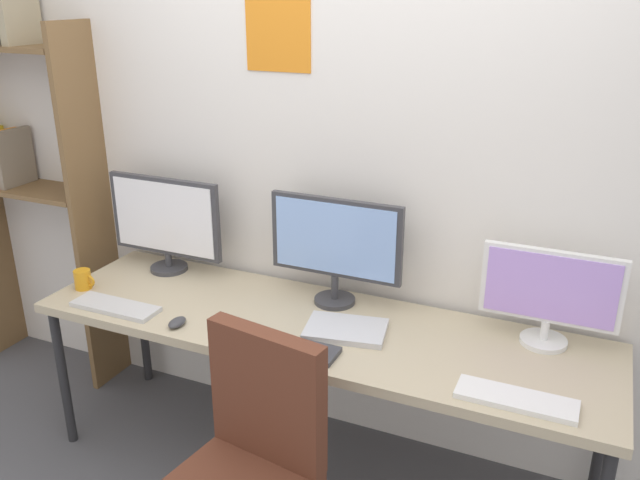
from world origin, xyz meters
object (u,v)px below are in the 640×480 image
object	(u,v)px
monitor_left	(165,221)
keyboard_left	(115,307)
keyboard_right	(516,399)
coffee_mug	(83,279)
desk	(315,333)
bookshelf	(11,133)
mouse_left_side	(239,326)
monitor_right	(550,293)
keyboard_center	(290,347)
mouse_right_side	(177,322)
monitor_center	(335,244)
laptop_closed	(346,329)

from	to	relation	value
monitor_left	keyboard_left	world-z (taller)	monitor_left
keyboard_right	coffee_mug	distance (m)	1.95
desk	bookshelf	xyz separation A→B (m)	(-1.82, 0.23, 0.64)
monitor_left	mouse_left_side	xyz separation A→B (m)	(0.62, -0.39, -0.24)
coffee_mug	monitor_right	bearing A→B (deg)	9.63
keyboard_center	keyboard_right	world-z (taller)	same
keyboard_center	keyboard_right	size ratio (longest dim) A/B	0.95
keyboard_left	monitor_left	bearing A→B (deg)	95.09
bookshelf	keyboard_left	world-z (taller)	bookshelf
keyboard_left	coffee_mug	size ratio (longest dim) A/B	3.74
desk	keyboard_center	bearing A→B (deg)	-90.00
bookshelf	monitor_right	distance (m)	2.73
keyboard_left	coffee_mug	world-z (taller)	coffee_mug
keyboard_left	mouse_right_side	world-z (taller)	mouse_right_side
monitor_center	monitor_right	xyz separation A→B (m)	(0.88, -0.00, -0.06)
bookshelf	keyboard_right	distance (m)	2.76
monitor_left	coffee_mug	bearing A→B (deg)	-124.16
bookshelf	mouse_left_side	bearing A→B (deg)	-14.53
keyboard_right	monitor_left	bearing A→B (deg)	165.57
monitor_right	bookshelf	bearing A→B (deg)	179.61
mouse_right_side	monitor_right	bearing A→B (deg)	18.46
keyboard_right	coffee_mug	bearing A→B (deg)	176.92
monitor_right	keyboard_center	world-z (taller)	monitor_right
laptop_closed	mouse_right_side	bearing A→B (deg)	-171.04
mouse_left_side	laptop_closed	bearing A→B (deg)	21.17
desk	keyboard_right	distance (m)	0.87
monitor_right	mouse_left_side	world-z (taller)	monitor_right
coffee_mug	mouse_left_side	bearing A→B (deg)	-3.30
monitor_center	keyboard_left	world-z (taller)	monitor_center
laptop_closed	keyboard_center	bearing A→B (deg)	-134.90
keyboard_center	laptop_closed	size ratio (longest dim) A/B	1.17
desk	keyboard_center	world-z (taller)	keyboard_center
desk	mouse_right_side	xyz separation A→B (m)	(-0.51, -0.25, 0.06)
bookshelf	monitor_center	xyz separation A→B (m)	(1.82, -0.02, -0.32)
keyboard_left	keyboard_center	world-z (taller)	same
keyboard_right	laptop_closed	world-z (taller)	laptop_closed
desk	monitor_center	size ratio (longest dim) A/B	4.07
keyboard_right	mouse_right_side	xyz separation A→B (m)	(-1.35, -0.02, 0.01)
monitor_center	coffee_mug	bearing A→B (deg)	-163.07
keyboard_left	bookshelf	bearing A→B (deg)	154.83
keyboard_left	mouse_right_side	xyz separation A→B (m)	(0.33, -0.02, 0.01)
keyboard_right	mouse_right_side	bearing A→B (deg)	-179.14
mouse_right_side	bookshelf	bearing A→B (deg)	159.91
bookshelf	mouse_right_side	world-z (taller)	bookshelf
keyboard_right	laptop_closed	distance (m)	0.73
desk	keyboard_right	size ratio (longest dim) A/B	6.03
keyboard_right	mouse_left_side	size ratio (longest dim) A/B	4.14
bookshelf	keyboard_left	distance (m)	1.23
desk	monitor_right	size ratio (longest dim) A/B	4.65
monitor_center	keyboard_center	world-z (taller)	monitor_center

